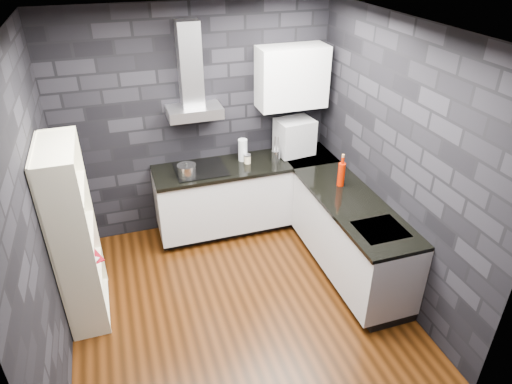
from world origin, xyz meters
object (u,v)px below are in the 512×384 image
bookshelf (75,236)px  storage_jar (247,159)px  fruit_bowl (74,241)px  utensil_crock (276,156)px  red_bottle (341,175)px  appliance_garage (295,137)px  pot (187,171)px  glass_vase (243,150)px

bookshelf → storage_jar: bearing=8.7°
storage_jar → fruit_bowl: 2.21m
bookshelf → fruit_bowl: bookshelf is taller
utensil_crock → red_bottle: (0.46, -0.78, 0.06)m
storage_jar → bookshelf: 2.15m
appliance_garage → red_bottle: bearing=-85.5°
pot → glass_vase: size_ratio=0.76×
bookshelf → red_bottle: bearing=-14.8°
storage_jar → red_bottle: red_bottle is taller
red_bottle → bookshelf: bearing=-178.0°
pot → bookshelf: size_ratio=0.11×
fruit_bowl → pot: bearing=38.3°
pot → red_bottle: (1.55, -0.71, 0.06)m
pot → fruit_bowl: bearing=-141.7°
red_bottle → fruit_bowl: 2.75m
appliance_garage → fruit_bowl: 2.81m
utensil_crock → appliance_garage: appliance_garage is taller
glass_vase → pot: bearing=-163.5°
red_bottle → fruit_bowl: bearing=-175.2°
appliance_garage → fruit_bowl: bearing=-162.6°
appliance_garage → bookshelf: 2.77m
glass_vase → utensil_crock: bearing=-20.8°
appliance_garage → red_bottle: 0.93m
storage_jar → red_bottle: size_ratio=0.37×
appliance_garage → bookshelf: (-2.57, -1.01, -0.22)m
glass_vase → utensil_crock: 0.40m
utensil_crock → red_bottle: size_ratio=0.51×
appliance_garage → glass_vase: bearing=172.2°
glass_vase → red_bottle: (0.83, -0.92, -0.00)m
storage_jar → bookshelf: bearing=-154.4°
storage_jar → fruit_bowl: bearing=-151.3°
storage_jar → utensil_crock: utensil_crock is taller
pot → utensil_crock: 1.09m
appliance_garage → pot: bearing=-178.3°
glass_vase → utensil_crock: size_ratio=1.99×
utensil_crock → storage_jar: bearing=172.2°
utensil_crock → fruit_bowl: utensil_crock is taller
bookshelf → fruit_bowl: bearing=-106.9°
bookshelf → glass_vase: bearing=11.3°
appliance_garage → storage_jar: bearing=-179.4°
appliance_garage → red_bottle: appliance_garage is taller
utensil_crock → fruit_bowl: (-2.28, -1.01, -0.03)m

